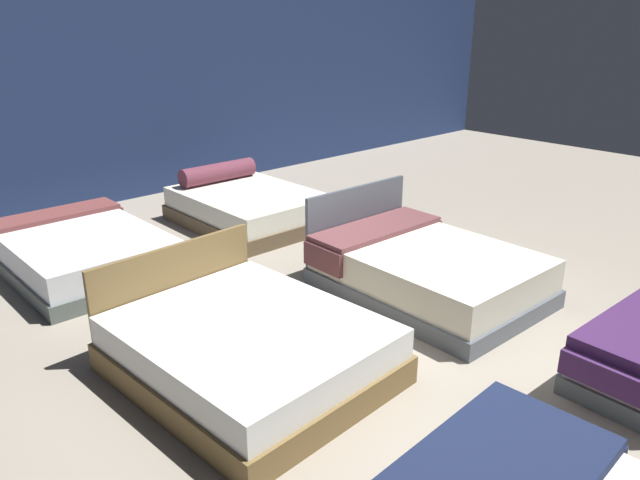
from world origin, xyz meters
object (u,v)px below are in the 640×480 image
(bed_3, at_px, (425,270))
(bed_5, at_px, (247,206))
(bed_4, at_px, (82,252))
(bed_2, at_px, (247,348))

(bed_3, bearing_deg, bed_5, 91.18)
(bed_4, xyz_separation_m, bed_5, (2.24, 0.09, 0.01))
(bed_3, distance_m, bed_5, 2.91)
(bed_3, height_order, bed_4, bed_3)
(bed_2, distance_m, bed_5, 3.60)
(bed_2, bearing_deg, bed_3, -3.36)
(bed_3, xyz_separation_m, bed_5, (0.02, 2.91, -0.02))
(bed_2, height_order, bed_3, bed_3)
(bed_4, distance_m, bed_5, 2.24)
(bed_2, relative_size, bed_3, 0.97)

